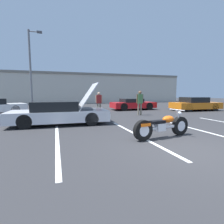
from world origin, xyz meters
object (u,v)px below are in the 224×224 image
object	(u,v)px
parked_car_mid_row	(133,104)
spectator_by_show_car	(140,101)
spectator_near_motorcycle	(99,101)
motorcycle	(162,126)
light_pole	(31,66)
show_car_hood_open	(60,113)
parked_car_right_row	(195,104)

from	to	relation	value
parked_car_mid_row	spectator_by_show_car	size ratio (longest dim) A/B	2.36
spectator_near_motorcycle	motorcycle	bearing A→B (deg)	-86.45
spectator_near_motorcycle	spectator_by_show_car	bearing A→B (deg)	-34.17
light_pole	show_car_hood_open	distance (m)	9.36
light_pole	parked_car_right_row	xyz separation A→B (m)	(13.82, -5.06, -3.38)
light_pole	spectator_by_show_car	world-z (taller)	light_pole
parked_car_mid_row	spectator_by_show_car	distance (m)	4.00
motorcycle	spectator_near_motorcycle	world-z (taller)	spectator_near_motorcycle
motorcycle	light_pole	bearing A→B (deg)	104.83
spectator_near_motorcycle	parked_car_mid_row	bearing A→B (deg)	28.82
parked_car_right_row	spectator_by_show_car	size ratio (longest dim) A/B	2.50
light_pole	parked_car_right_row	size ratio (longest dim) A/B	1.67
spectator_near_motorcycle	spectator_by_show_car	size ratio (longest dim) A/B	0.95
parked_car_mid_row	spectator_by_show_car	world-z (taller)	spectator_by_show_car
light_pole	spectator_by_show_car	xyz separation A→B (m)	(7.67, -6.44, -2.93)
show_car_hood_open	parked_car_right_row	world-z (taller)	show_car_hood_open
show_car_hood_open	spectator_by_show_car	size ratio (longest dim) A/B	2.84
spectator_by_show_car	light_pole	bearing A→B (deg)	140.00
motorcycle	parked_car_mid_row	size ratio (longest dim) A/B	0.60
parked_car_mid_row	spectator_by_show_car	xyz separation A→B (m)	(-1.18, -3.79, 0.50)
motorcycle	show_car_hood_open	size ratio (longest dim) A/B	0.50
parked_car_right_row	parked_car_mid_row	world-z (taller)	parked_car_right_row
parked_car_right_row	spectator_near_motorcycle	size ratio (longest dim) A/B	2.63
light_pole	parked_car_right_row	distance (m)	15.10
light_pole	parked_car_right_row	bearing A→B (deg)	-20.12
parked_car_mid_row	spectator_by_show_car	bearing A→B (deg)	-107.87
show_car_hood_open	parked_car_mid_row	world-z (taller)	show_car_hood_open
motorcycle	parked_car_mid_row	xyz separation A→B (m)	(3.27, 9.68, 0.11)
spectator_near_motorcycle	parked_car_right_row	bearing A→B (deg)	-2.37
show_car_hood_open	parked_car_mid_row	bearing A→B (deg)	43.41
show_car_hood_open	motorcycle	bearing A→B (deg)	-46.28
light_pole	show_car_hood_open	world-z (taller)	light_pole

